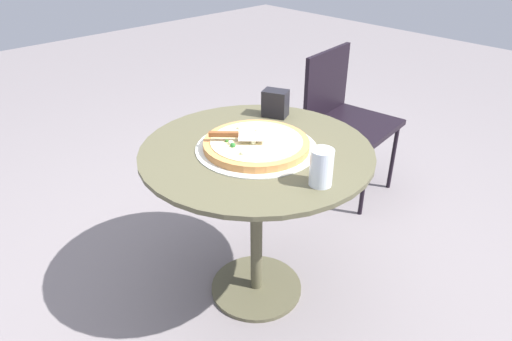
{
  "coord_description": "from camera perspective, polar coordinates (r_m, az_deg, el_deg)",
  "views": [
    {
      "loc": [
        1.05,
        1.1,
        1.49
      ],
      "look_at": [
        0.0,
        0.0,
        0.62
      ],
      "focal_mm": 31.98,
      "sensor_mm": 36.0,
      "label": 1
    }
  ],
  "objects": [
    {
      "name": "drinking_cup",
      "position": [
        1.47,
        8.17,
        0.39
      ],
      "size": [
        0.08,
        0.08,
        0.13
      ],
      "primitive_type": "cylinder",
      "color": "silver",
      "rests_on": "patio_table"
    },
    {
      "name": "pizza_on_tray",
      "position": [
        1.7,
        -0.02,
        3.23
      ],
      "size": [
        0.46,
        0.46,
        0.05
      ],
      "color": "silver",
      "rests_on": "patio_table"
    },
    {
      "name": "ground_plane",
      "position": [
        2.13,
        0.05,
        -14.51
      ],
      "size": [
        10.0,
        10.0,
        0.0
      ],
      "primitive_type": "plane",
      "color": "slate"
    },
    {
      "name": "pizza_server",
      "position": [
        1.68,
        -2.37,
        4.44
      ],
      "size": [
        0.18,
        0.18,
        0.02
      ],
      "color": "silver",
      "rests_on": "pizza_on_tray"
    },
    {
      "name": "patio_chair_far",
      "position": [
        2.66,
        10.93,
        7.16
      ],
      "size": [
        0.48,
        0.48,
        0.82
      ],
      "color": "black",
      "rests_on": "ground"
    },
    {
      "name": "patio_table",
      "position": [
        1.78,
        0.05,
        -1.52
      ],
      "size": [
        0.88,
        0.88,
        0.71
      ],
      "color": "brown",
      "rests_on": "ground"
    },
    {
      "name": "napkin_dispenser",
      "position": [
        1.97,
        2.43,
        8.4
      ],
      "size": [
        0.11,
        0.12,
        0.11
      ],
      "primitive_type": "cube",
      "rotation": [
        0.0,
        0.0,
        5.15
      ],
      "color": "black",
      "rests_on": "patio_table"
    }
  ]
}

